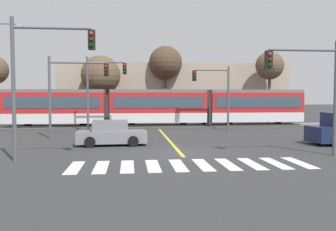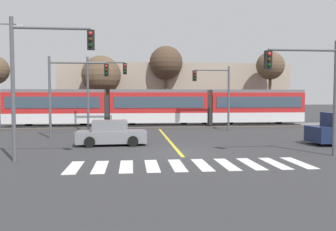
{
  "view_description": "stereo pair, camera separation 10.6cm",
  "coord_description": "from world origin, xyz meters",
  "px_view_note": "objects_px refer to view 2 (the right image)",
  "views": [
    {
      "loc": [
        -2.63,
        -18.53,
        3.01
      ],
      "look_at": [
        0.1,
        6.86,
        1.6
      ],
      "focal_mm": 38.0,
      "sensor_mm": 36.0,
      "label": 1
    },
    {
      "loc": [
        -2.52,
        -18.55,
        3.01
      ],
      "look_at": [
        0.1,
        6.86,
        1.6
      ],
      "focal_mm": 38.0,
      "sensor_mm": 36.0,
      "label": 2
    }
  ],
  "objects_px": {
    "traffic_light_far_left": "(101,83)",
    "traffic_light_mid_left": "(71,84)",
    "light_rail_tram": "(158,106)",
    "sedan_crossing": "(111,134)",
    "traffic_light_near_right": "(311,80)",
    "bare_tree_far_east": "(270,66)",
    "bare_tree_east": "(166,63)",
    "traffic_light_near_left": "(40,68)",
    "street_lamp_west": "(0,70)",
    "bare_tree_west": "(101,75)",
    "traffic_light_far_right": "(216,88)"
  },
  "relations": [
    {
      "from": "bare_tree_far_east",
      "to": "traffic_light_far_right",
      "type": "bearing_deg",
      "value": -136.08
    },
    {
      "from": "light_rail_tram",
      "to": "bare_tree_west",
      "type": "bearing_deg",
      "value": 141.87
    },
    {
      "from": "light_rail_tram",
      "to": "bare_tree_east",
      "type": "bearing_deg",
      "value": 76.98
    },
    {
      "from": "light_rail_tram",
      "to": "street_lamp_west",
      "type": "bearing_deg",
      "value": -169.44
    },
    {
      "from": "bare_tree_far_east",
      "to": "street_lamp_west",
      "type": "bearing_deg",
      "value": -166.24
    },
    {
      "from": "light_rail_tram",
      "to": "traffic_light_near_right",
      "type": "height_order",
      "value": "traffic_light_near_right"
    },
    {
      "from": "bare_tree_far_east",
      "to": "traffic_light_far_left",
      "type": "bearing_deg",
      "value": -154.76
    },
    {
      "from": "traffic_light_near_left",
      "to": "street_lamp_west",
      "type": "distance_m",
      "value": 16.07
    },
    {
      "from": "traffic_light_near_left",
      "to": "street_lamp_west",
      "type": "height_order",
      "value": "street_lamp_west"
    },
    {
      "from": "traffic_light_far_left",
      "to": "street_lamp_west",
      "type": "distance_m",
      "value": 8.8
    },
    {
      "from": "light_rail_tram",
      "to": "sedan_crossing",
      "type": "distance_m",
      "value": 12.57
    },
    {
      "from": "traffic_light_far_left",
      "to": "bare_tree_far_east",
      "type": "relative_size",
      "value": 0.79
    },
    {
      "from": "traffic_light_far_left",
      "to": "bare_tree_west",
      "type": "xyz_separation_m",
      "value": [
        -0.7,
        8.9,
        1.14
      ]
    },
    {
      "from": "traffic_light_far_right",
      "to": "traffic_light_near_right",
      "type": "xyz_separation_m",
      "value": [
        1.55,
        -13.33,
        0.08
      ]
    },
    {
      "from": "bare_tree_west",
      "to": "bare_tree_east",
      "type": "xyz_separation_m",
      "value": [
        7.02,
        1.18,
        1.47
      ]
    },
    {
      "from": "bare_tree_west",
      "to": "bare_tree_east",
      "type": "distance_m",
      "value": 7.27
    },
    {
      "from": "traffic_light_mid_left",
      "to": "street_lamp_west",
      "type": "height_order",
      "value": "street_lamp_west"
    },
    {
      "from": "traffic_light_far_left",
      "to": "sedan_crossing",
      "type": "bearing_deg",
      "value": -80.77
    },
    {
      "from": "sedan_crossing",
      "to": "traffic_light_far_left",
      "type": "distance_m",
      "value": 8.29
    },
    {
      "from": "sedan_crossing",
      "to": "traffic_light_near_left",
      "type": "height_order",
      "value": "traffic_light_near_left"
    },
    {
      "from": "bare_tree_west",
      "to": "bare_tree_east",
      "type": "height_order",
      "value": "bare_tree_east"
    },
    {
      "from": "traffic_light_far_left",
      "to": "bare_tree_far_east",
      "type": "distance_m",
      "value": 19.57
    },
    {
      "from": "traffic_light_mid_left",
      "to": "traffic_light_far_left",
      "type": "distance_m",
      "value": 3.8
    },
    {
      "from": "traffic_light_mid_left",
      "to": "traffic_light_near_left",
      "type": "height_order",
      "value": "traffic_light_near_left"
    },
    {
      "from": "traffic_light_mid_left",
      "to": "bare_tree_west",
      "type": "relative_size",
      "value": 0.8
    },
    {
      "from": "bare_tree_west",
      "to": "bare_tree_far_east",
      "type": "height_order",
      "value": "bare_tree_far_east"
    },
    {
      "from": "traffic_light_far_right",
      "to": "bare_tree_west",
      "type": "xyz_separation_m",
      "value": [
        -10.43,
        8.17,
        1.48
      ]
    },
    {
      "from": "light_rail_tram",
      "to": "traffic_light_far_right",
      "type": "bearing_deg",
      "value": -37.98
    },
    {
      "from": "traffic_light_near_right",
      "to": "street_lamp_west",
      "type": "height_order",
      "value": "street_lamp_west"
    },
    {
      "from": "street_lamp_west",
      "to": "bare_tree_east",
      "type": "bearing_deg",
      "value": 28.88
    },
    {
      "from": "light_rail_tram",
      "to": "bare_tree_east",
      "type": "distance_m",
      "value": 7.41
    },
    {
      "from": "bare_tree_east",
      "to": "traffic_light_near_right",
      "type": "bearing_deg",
      "value": -77.64
    },
    {
      "from": "sedan_crossing",
      "to": "traffic_light_near_right",
      "type": "bearing_deg",
      "value": -26.9
    },
    {
      "from": "light_rail_tram",
      "to": "sedan_crossing",
      "type": "height_order",
      "value": "light_rail_tram"
    },
    {
      "from": "light_rail_tram",
      "to": "traffic_light_far_left",
      "type": "height_order",
      "value": "traffic_light_far_left"
    },
    {
      "from": "traffic_light_near_left",
      "to": "traffic_light_far_left",
      "type": "bearing_deg",
      "value": 82.39
    },
    {
      "from": "traffic_light_far_left",
      "to": "traffic_light_mid_left",
      "type": "bearing_deg",
      "value": -119.12
    },
    {
      "from": "traffic_light_far_right",
      "to": "traffic_light_near_right",
      "type": "relative_size",
      "value": 0.97
    },
    {
      "from": "sedan_crossing",
      "to": "bare_tree_west",
      "type": "bearing_deg",
      "value": 96.69
    },
    {
      "from": "traffic_light_near_right",
      "to": "bare_tree_far_east",
      "type": "height_order",
      "value": "bare_tree_far_east"
    },
    {
      "from": "street_lamp_west",
      "to": "traffic_light_far_right",
      "type": "bearing_deg",
      "value": -3.67
    },
    {
      "from": "street_lamp_west",
      "to": "traffic_light_near_left",
      "type": "bearing_deg",
      "value": -64.82
    },
    {
      "from": "traffic_light_near_left",
      "to": "bare_tree_far_east",
      "type": "bearing_deg",
      "value": 47.34
    },
    {
      "from": "bare_tree_west",
      "to": "bare_tree_east",
      "type": "bearing_deg",
      "value": 9.52
    },
    {
      "from": "bare_tree_east",
      "to": "bare_tree_far_east",
      "type": "height_order",
      "value": "bare_tree_east"
    },
    {
      "from": "bare_tree_west",
      "to": "traffic_light_mid_left",
      "type": "bearing_deg",
      "value": -95.35
    },
    {
      "from": "light_rail_tram",
      "to": "traffic_light_near_right",
      "type": "relative_size",
      "value": 4.88
    },
    {
      "from": "traffic_light_near_left",
      "to": "bare_tree_west",
      "type": "distance_m",
      "value": 21.56
    },
    {
      "from": "traffic_light_near_right",
      "to": "bare_tree_east",
      "type": "height_order",
      "value": "bare_tree_east"
    },
    {
      "from": "traffic_light_mid_left",
      "to": "traffic_light_near_left",
      "type": "distance_m",
      "value": 9.31
    }
  ]
}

